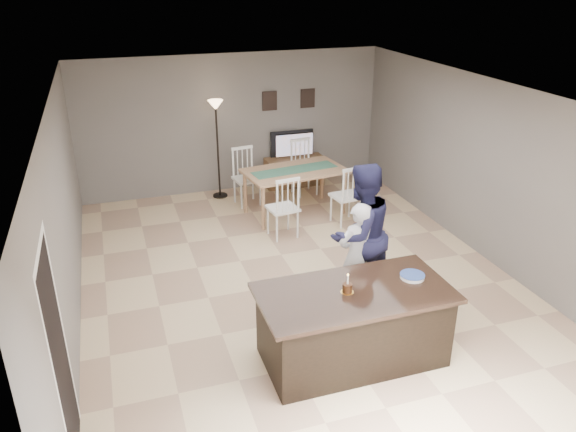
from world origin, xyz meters
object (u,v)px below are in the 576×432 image
object	(u,v)px
tv_console	(294,171)
birthday_cake	(347,288)
woman	(357,256)
floor_lamp	(216,123)
dining_table	(295,177)
man	(360,234)
kitchen_island	(353,325)
television	(293,144)
plate_stack	(412,276)

from	to	relation	value
tv_console	birthday_cake	size ratio (longest dim) A/B	5.26
woman	floor_lamp	xyz separation A→B (m)	(-0.89, 4.44, 0.74)
tv_console	floor_lamp	bearing A→B (deg)	-175.39
tv_console	dining_table	size ratio (longest dim) A/B	0.54
birthday_cake	tv_console	bearing A→B (deg)	76.94
dining_table	man	bearing A→B (deg)	-100.17
dining_table	floor_lamp	bearing A→B (deg)	124.65
dining_table	kitchen_island	bearing A→B (deg)	-107.73
kitchen_island	dining_table	distance (m)	4.27
tv_console	television	world-z (taller)	television
television	floor_lamp	bearing A→B (deg)	7.09
tv_console	woman	size ratio (longest dim) A/B	0.81
television	man	world-z (taller)	man
man	floor_lamp	distance (m)	4.42
television	birthday_cake	distance (m)	5.78
birthday_cake	plate_stack	distance (m)	0.84
birthday_cake	dining_table	world-z (taller)	birthday_cake
television	plate_stack	distance (m)	5.60
kitchen_island	television	distance (m)	5.78
kitchen_island	woman	size ratio (longest dim) A/B	1.45
television	dining_table	world-z (taller)	television
tv_console	woman	xyz separation A→B (m)	(-0.70, -4.57, 0.44)
man	woman	bearing A→B (deg)	37.77
birthday_cake	television	bearing A→B (deg)	77.10
woman	man	world-z (taller)	man
kitchen_island	dining_table	world-z (taller)	dining_table
tv_console	television	bearing A→B (deg)	90.00
kitchen_island	floor_lamp	size ratio (longest dim) A/B	1.12
woman	floor_lamp	world-z (taller)	floor_lamp
birthday_cake	floor_lamp	distance (m)	5.47
birthday_cake	floor_lamp	xyz separation A→B (m)	(-0.31, 5.44, 0.53)
television	plate_stack	bearing A→B (deg)	85.32
woman	dining_table	xyz separation A→B (m)	(0.24, 3.20, -0.05)
woman	birthday_cake	size ratio (longest dim) A/B	6.51
plate_stack	television	bearing A→B (deg)	85.32
television	floor_lamp	xyz separation A→B (m)	(-1.60, -0.20, 0.62)
dining_table	floor_lamp	size ratio (longest dim) A/B	1.16
woman	floor_lamp	size ratio (longest dim) A/B	0.78
television	birthday_cake	world-z (taller)	birthday_cake
kitchen_island	tv_console	distance (m)	5.70
tv_console	man	world-z (taller)	man
television	man	xyz separation A→B (m)	(-0.59, -4.47, 0.10)
television	tv_console	bearing A→B (deg)	90.00
tv_console	floor_lamp	xyz separation A→B (m)	(-1.60, -0.13, 1.18)
tv_console	woman	distance (m)	4.64
kitchen_island	man	xyz separation A→B (m)	(0.61, 1.17, 0.51)
television	dining_table	size ratio (longest dim) A/B	0.41
kitchen_island	television	size ratio (longest dim) A/B	2.35
television	woman	bearing A→B (deg)	81.36
tv_console	birthday_cake	world-z (taller)	birthday_cake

